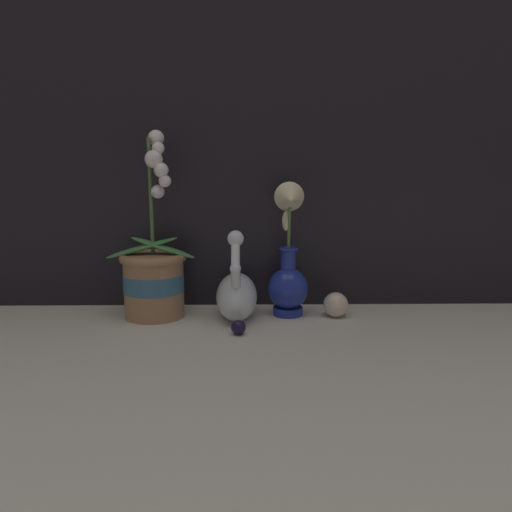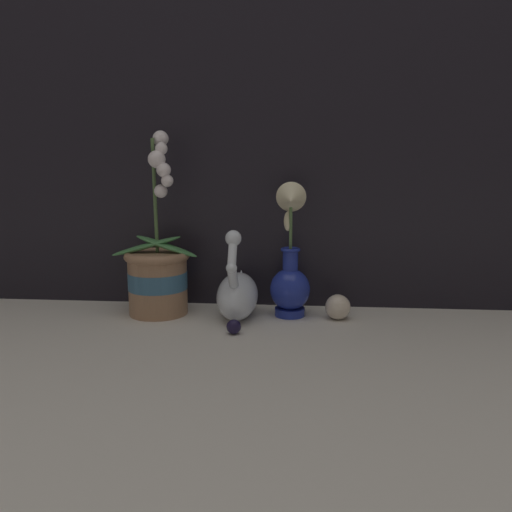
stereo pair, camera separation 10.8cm
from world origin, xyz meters
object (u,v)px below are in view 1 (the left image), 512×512
Objects in this scene: orchid_potted_plant at (154,275)px; swan_figurine at (237,294)px; glass_sphere at (336,305)px; blue_vase at (288,271)px.

swan_figurine is at bearing -5.98° from orchid_potted_plant.
swan_figurine is at bearing -177.80° from glass_sphere.
swan_figurine is 0.68× the size of blue_vase.
swan_figurine is 0.13m from blue_vase.
orchid_potted_plant is 7.34× the size of glass_sphere.
swan_figurine is (0.19, -0.02, -0.04)m from orchid_potted_plant.
blue_vase is 0.13m from glass_sphere.
orchid_potted_plant is 0.30m from blue_vase.
glass_sphere is (0.41, -0.01, -0.07)m from orchid_potted_plant.
blue_vase is at bearing 0.58° from orchid_potted_plant.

